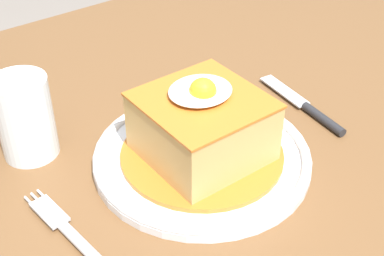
{
  "coord_description": "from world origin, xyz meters",
  "views": [
    {
      "loc": [
        -0.35,
        -0.5,
        1.18
      ],
      "look_at": [
        -0.03,
        -0.08,
        0.79
      ],
      "focal_mm": 51.23,
      "sensor_mm": 36.0,
      "label": 1
    }
  ],
  "objects_px": {
    "fork": "(71,234)",
    "drinking_glass": "(26,122)",
    "main_plate": "(202,156)",
    "knife": "(311,111)"
  },
  "relations": [
    {
      "from": "fork",
      "to": "drinking_glass",
      "type": "relative_size",
      "value": 1.35
    },
    {
      "from": "main_plate",
      "to": "drinking_glass",
      "type": "bearing_deg",
      "value": 137.43
    },
    {
      "from": "main_plate",
      "to": "knife",
      "type": "xyz_separation_m",
      "value": [
        0.18,
        -0.01,
        -0.0
      ]
    },
    {
      "from": "fork",
      "to": "drinking_glass",
      "type": "xyz_separation_m",
      "value": [
        0.03,
        0.16,
        0.04
      ]
    },
    {
      "from": "main_plate",
      "to": "fork",
      "type": "distance_m",
      "value": 0.18
    },
    {
      "from": "main_plate",
      "to": "fork",
      "type": "height_order",
      "value": "main_plate"
    },
    {
      "from": "fork",
      "to": "main_plate",
      "type": "bearing_deg",
      "value": 4.9
    },
    {
      "from": "main_plate",
      "to": "drinking_glass",
      "type": "relative_size",
      "value": 2.51
    },
    {
      "from": "fork",
      "to": "knife",
      "type": "bearing_deg",
      "value": 0.99
    },
    {
      "from": "main_plate",
      "to": "drinking_glass",
      "type": "xyz_separation_m",
      "value": [
        -0.16,
        0.14,
        0.04
      ]
    }
  ]
}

